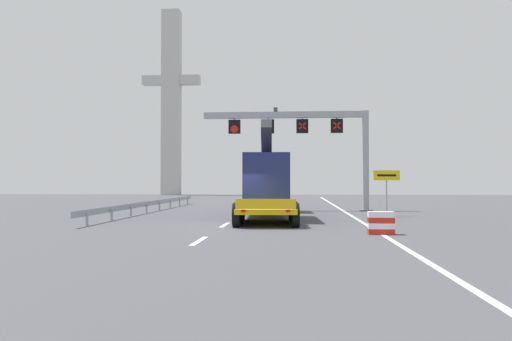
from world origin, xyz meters
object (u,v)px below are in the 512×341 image
crash_barrier_striped (381,223)px  exit_sign_yellow (387,181)px  overhead_lane_gantry (307,130)px  heavy_haul_truck_yellow (267,183)px  bridge_pylon_distant (171,100)px

crash_barrier_striped → exit_sign_yellow: bearing=78.5°
exit_sign_yellow → overhead_lane_gantry: bearing=130.2°
exit_sign_yellow → heavy_haul_truck_yellow: bearing=-177.1°
overhead_lane_gantry → heavy_haul_truck_yellow: (-2.56, -5.82, -3.78)m
heavy_haul_truck_yellow → crash_barrier_striped: heavy_haul_truck_yellow is taller
overhead_lane_gantry → exit_sign_yellow: bearing=-49.8°
overhead_lane_gantry → crash_barrier_striped: bearing=-81.0°
heavy_haul_truck_yellow → bridge_pylon_distant: 50.69m
heavy_haul_truck_yellow → bridge_pylon_distant: (-17.55, 45.79, 12.83)m
overhead_lane_gantry → exit_sign_yellow: size_ratio=4.39×
overhead_lane_gantry → bridge_pylon_distant: 45.66m
bridge_pylon_distant → overhead_lane_gantry: bearing=-63.3°
overhead_lane_gantry → exit_sign_yellow: overhead_lane_gantry is taller
exit_sign_yellow → crash_barrier_striped: bearing=-101.5°
overhead_lane_gantry → bridge_pylon_distant: bearing=116.7°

